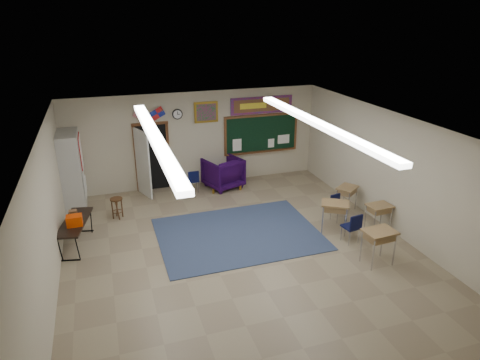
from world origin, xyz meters
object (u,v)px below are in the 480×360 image
object	(u,v)px
wingback_armchair	(223,173)
wooden_stool	(117,208)
student_desk_front_right	(346,198)
student_desk_front_left	(334,215)
folding_table	(76,232)

from	to	relation	value
wingback_armchair	wooden_stool	world-z (taller)	wingback_armchair
student_desk_front_right	wooden_stool	distance (m)	6.34
student_desk_front_left	folding_table	xyz separation A→B (m)	(-6.21, 1.31, -0.10)
folding_table	student_desk_front_right	bearing A→B (deg)	9.72
wingback_armchair	student_desk_front_left	xyz separation A→B (m)	(1.84, -3.77, -0.03)
wingback_armchair	student_desk_front_right	size ratio (longest dim) A/B	1.42
student_desk_front_left	folding_table	distance (m)	6.34
student_desk_front_left	wingback_armchair	bearing A→B (deg)	147.17
student_desk_front_right	wooden_stool	size ratio (longest dim) A/B	1.30
student_desk_front_left	wooden_stool	world-z (taller)	student_desk_front_left
student_desk_front_left	wooden_stool	distance (m)	5.78
student_desk_front_left	student_desk_front_right	size ratio (longest dim) A/B	1.11
student_desk_front_right	wingback_armchair	bearing A→B (deg)	101.00
wingback_armchair	folding_table	bearing A→B (deg)	10.66
student_desk_front_right	student_desk_front_left	bearing A→B (deg)	-168.13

